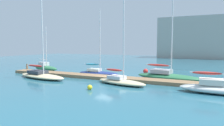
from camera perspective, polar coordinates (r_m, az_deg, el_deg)
ground_plane at (r=27.77m, az=-1.79°, el=-4.45°), size 120.00×120.00×0.00m
dock_pier at (r=27.74m, az=-1.79°, el=-4.02°), size 31.95×2.20×0.42m
dock_piling_near_end at (r=38.07m, az=-22.38°, el=-1.24°), size 0.28×0.28×1.31m
sailboat_0 at (r=38.12m, az=-17.87°, el=-1.17°), size 5.91×2.64×7.68m
sailboat_1 at (r=29.85m, az=-18.99°, el=-3.10°), size 8.69×3.69×10.65m
sailboat_2 at (r=31.38m, az=-3.99°, el=-2.45°), size 6.45×2.42×9.86m
sailboat_3 at (r=24.03m, az=2.35°, el=-4.77°), size 6.69×3.37×9.75m
sailboat_4 at (r=28.02m, az=14.92°, el=-3.30°), size 8.71×3.70×13.07m
sailboat_5 at (r=21.89m, az=27.33°, el=-6.07°), size 7.29×2.45×9.28m
mooring_buoy_red at (r=33.28m, az=9.26°, el=-2.24°), size 0.78×0.78×0.78m
mooring_buoy_yellow at (r=21.34m, az=-6.14°, el=-6.69°), size 0.52×0.52×0.52m
harbor_building_distant at (r=75.67m, az=22.31°, el=6.44°), size 24.57×9.42×13.72m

